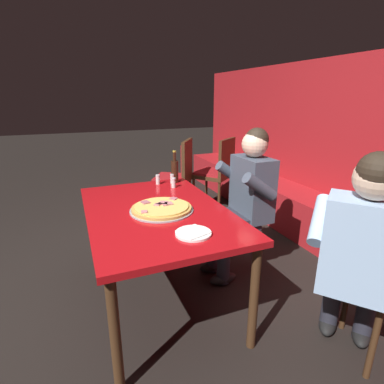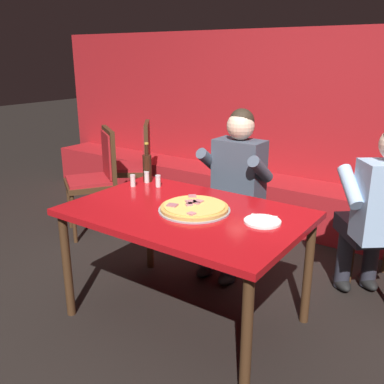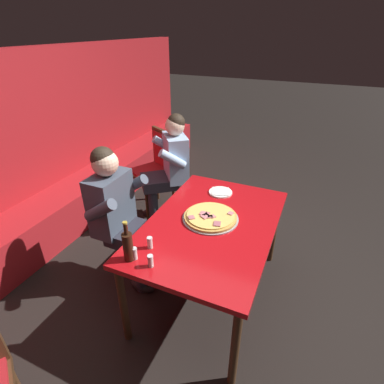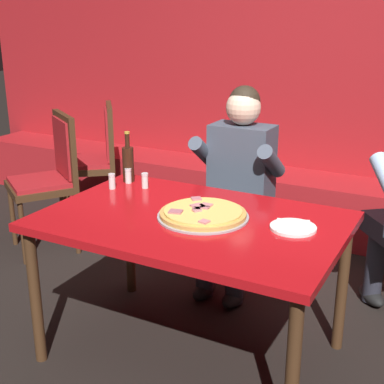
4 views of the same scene
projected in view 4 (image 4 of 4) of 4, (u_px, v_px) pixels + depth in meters
The scene contains 13 objects.
ground_plane at pixel (192, 353), 2.78m from camera, with size 24.00×24.00×0.00m, color black.
booth_wall_panel at pixel (319, 109), 4.31m from camera, with size 6.80×0.16×1.90m, color #A3191E.
booth_bench at pixel (301, 204), 4.27m from camera, with size 6.46×0.48×0.46m, color #A3191E.
main_dining_table at pixel (192, 232), 2.57m from camera, with size 1.42×0.94×0.75m.
pizza at pixel (203, 214), 2.54m from camera, with size 0.44×0.44×0.05m.
plate_white_paper at pixel (293, 227), 2.40m from camera, with size 0.21×0.21×0.02m.
beer_bottle at pixel (128, 163), 3.06m from camera, with size 0.07×0.07×0.29m.
shaker_black_pepper at pixel (128, 176), 3.05m from camera, with size 0.04×0.04×0.09m.
shaker_parmesan at pixel (145, 181), 2.96m from camera, with size 0.04×0.04×0.09m.
shaker_red_pepper_flakes at pixel (112, 182), 2.95m from camera, with size 0.04×0.04×0.09m.
diner_seated_blue_shirt at pixel (236, 182), 3.25m from camera, with size 0.53×0.53×1.27m.
dining_chair_side_aisle at pixel (51, 172), 3.87m from camera, with size 0.61×0.61×1.00m.
dining_chair_by_booth at pixel (96, 155), 4.38m from camera, with size 0.62×0.62×0.99m.
Camera 4 is at (1.12, -2.09, 1.68)m, focal length 50.00 mm.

